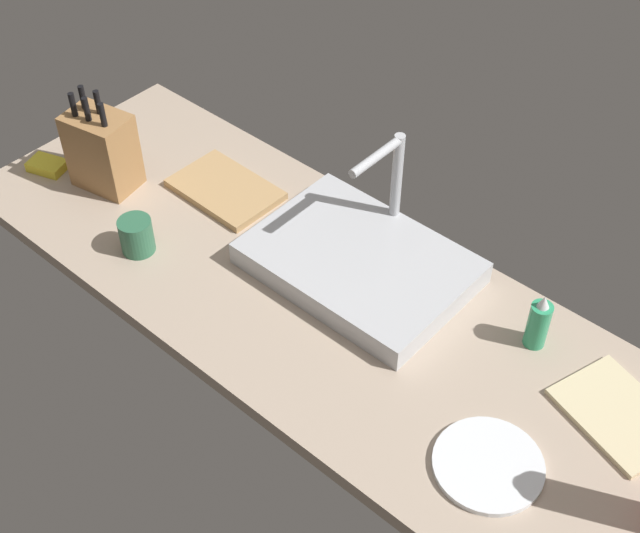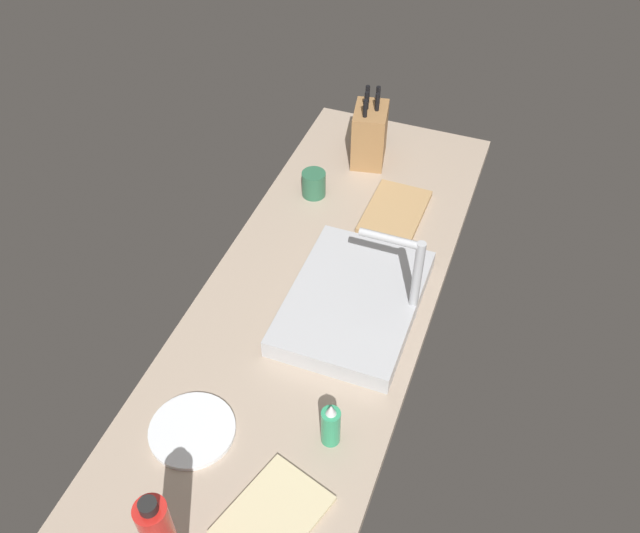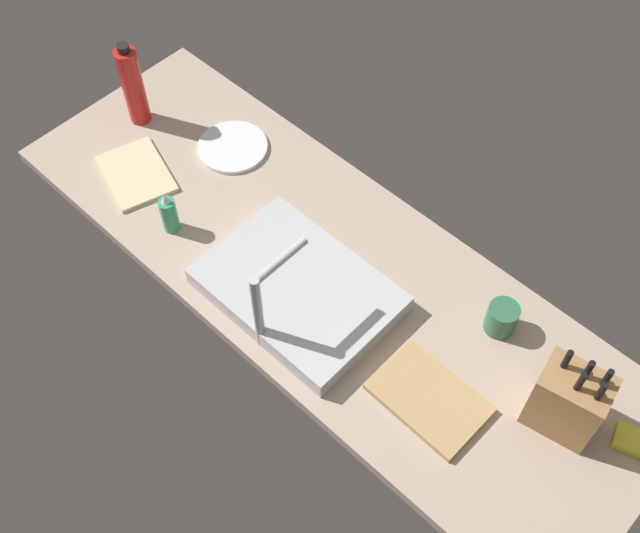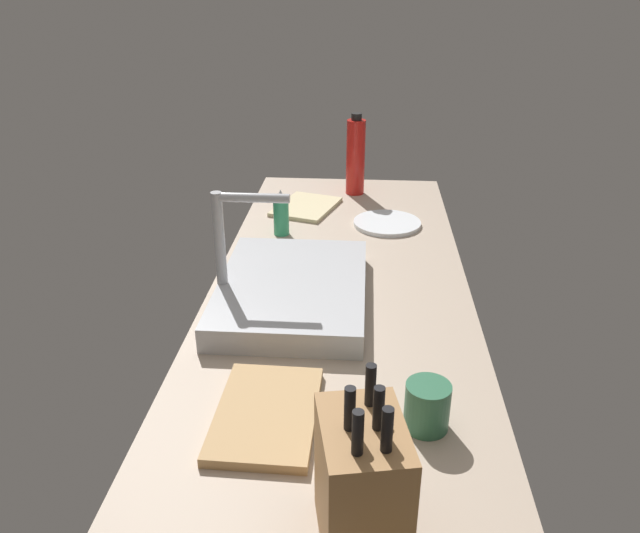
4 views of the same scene
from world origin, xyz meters
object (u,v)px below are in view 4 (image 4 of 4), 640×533
Objects in this scene: water_bottle at (356,156)px; soap_bottle at (281,215)px; sink_basin at (293,290)px; faucet at (229,238)px; coffee_mug at (427,406)px; dinner_plate at (387,223)px; knife_block at (362,485)px; cutting_board at (267,414)px; dish_towel at (306,207)px.

soap_bottle is at bearing 151.97° from water_bottle.
sink_basin is 3.45× the size of soap_bottle.
faucet is 1.99× the size of soap_bottle.
coffee_mug reaches higher than sink_basin.
dinner_plate is 2.41× the size of coffee_mug.
knife_block reaches higher than cutting_board.
soap_bottle is at bearing 5.64° from cutting_board.
soap_bottle is 0.60× the size of dish_towel.
faucet is at bearing 144.80° from dinner_plate.
dish_towel is at bearing 1.64° from cutting_board.
soap_bottle is at bearing 2.00° from knife_block.
faucet reaches higher than soap_bottle.
knife_block is 142.79cm from water_bottle.
knife_block is 30.36cm from cutting_board.
coffee_mug is (-102.45, -29.76, 3.57)cm from dish_towel.
knife_block is 3.02× the size of coffee_mug.
knife_block is at bearing -171.38° from dish_towel.
water_bottle is 25.35cm from dish_towel.
sink_basin reaches higher than cutting_board.
soap_bottle is (104.89, 24.22, -4.04)cm from knife_block.
sink_basin is 67.93cm from knife_block.
sink_basin is 2.08× the size of dish_towel.
dish_towel is (126.32, 19.16, -9.27)cm from knife_block.
dinner_plate is at bearing -35.20° from faucet.
faucet is at bearing 14.31° from knife_block.
faucet is 3.21× the size of coffee_mug.
sink_basin is 5.58× the size of coffee_mug.
sink_basin is 49.70cm from coffee_mug.
knife_block is 1.12× the size of dish_towel.
faucet is (-2.50, 13.30, 13.54)cm from sink_basin.
dinner_plate is (51.12, -36.06, -15.68)cm from faucet.
faucet is 1.20× the size of dish_towel.
coffee_mug reaches higher than cutting_board.
cutting_board is at bearing 23.03° from knife_block.
water_bottle reaches higher than coffee_mug.
cutting_board is at bearing 165.98° from dinner_plate.
faucet is 69.99cm from knife_block.
knife_block is 107.73cm from soap_bottle.
water_bottle reaches higher than soap_bottle.
dish_towel is at bearing 64.36° from dinner_plate.
water_bottle is 1.21× the size of dish_towel.
knife_block reaches higher than soap_bottle.
dish_towel is (-16.37, 15.06, -12.14)cm from water_bottle.
soap_bottle reaches higher than sink_basin.
dinner_plate is (48.62, -22.76, -2.14)cm from sink_basin.
sink_basin is 40.25cm from soap_bottle.
cutting_board is 1.28× the size of dinner_plate.
cutting_board is at bearing 89.64° from coffee_mug.
faucet is 43.53cm from soap_bottle.
water_bottle is at bearing -9.36° from knife_block.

